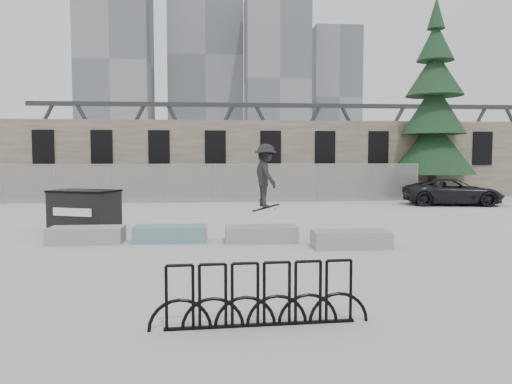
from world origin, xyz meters
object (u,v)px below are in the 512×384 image
at_px(suv, 453,192).
at_px(skateboarder, 266,175).
at_px(planter_offset, 351,238).
at_px(dumpster, 85,211).
at_px(bike_rack, 261,295).
at_px(planter_center_left, 171,233).
at_px(planter_far_left, 87,234).
at_px(spruce_tree, 434,115).
at_px(planter_center_right, 261,233).

xyz_separation_m(suv, skateboarder, (-10.28, -9.52, 1.19)).
bearing_deg(skateboarder, suv, -62.17).
height_order(planter_offset, dumpster, dumpster).
distance_m(planter_offset, suv, 13.76).
height_order(planter_offset, bike_rack, bike_rack).
xyz_separation_m(dumpster, suv, (15.88, 7.62, -0.02)).
bearing_deg(planter_center_left, planter_far_left, -178.61).
relative_size(spruce_tree, suv, 2.44).
bearing_deg(planter_offset, bike_rack, -116.26).
relative_size(dumpster, suv, 0.50).
bearing_deg(planter_offset, planter_center_left, 164.46).
bearing_deg(bike_rack, dumpster, 117.21).
bearing_deg(skateboarder, planter_far_left, 78.00).
bearing_deg(skateboarder, planter_center_right, 143.87).
relative_size(planter_center_left, dumpster, 0.86).
bearing_deg(planter_far_left, skateboarder, 2.95).
height_order(planter_center_left, spruce_tree, spruce_tree).
xyz_separation_m(planter_center_left, bike_rack, (1.90, -7.21, 0.20)).
xyz_separation_m(planter_center_right, suv, (10.46, 9.97, 0.41)).
relative_size(planter_center_left, planter_center_right, 1.00).
distance_m(planter_far_left, planter_center_left, 2.29).
bearing_deg(spruce_tree, planter_center_left, -134.51).
bearing_deg(planter_far_left, bike_rack, -59.64).
distance_m(spruce_tree, suv, 6.13).
bearing_deg(bike_rack, planter_center_left, 104.75).
distance_m(planter_center_left, planter_offset, 4.98).
relative_size(planter_far_left, planter_offset, 1.00).
distance_m(planter_offset, skateboarder, 3.05).
relative_size(planter_offset, dumpster, 0.86).
bearing_deg(planter_far_left, suv, 32.60).
height_order(planter_far_left, dumpster, dumpster).
distance_m(planter_center_right, bike_rack, 7.00).
bearing_deg(dumpster, planter_far_left, -52.66).
bearing_deg(planter_center_left, spruce_tree, 45.49).
distance_m(planter_far_left, planter_offset, 7.21).
distance_m(planter_offset, dumpster, 8.43).
xyz_separation_m(planter_far_left, planter_offset, (7.09, -1.28, 0.00)).
height_order(dumpster, suv, dumpster).
height_order(planter_far_left, suv, suv).
xyz_separation_m(planter_far_left, planter_center_left, (2.29, 0.06, 0.00)).
distance_m(spruce_tree, skateboarder, 18.13).
bearing_deg(dumpster, planter_center_left, -14.05).
relative_size(spruce_tree, skateboarder, 5.91).
relative_size(planter_center_left, planter_offset, 1.00).
xyz_separation_m(planter_far_left, skateboarder, (5.00, 0.26, 1.60)).
height_order(planter_offset, spruce_tree, spruce_tree).
height_order(planter_center_left, dumpster, dumpster).
xyz_separation_m(planter_center_left, dumpster, (-2.89, 2.09, 0.43)).
bearing_deg(dumpster, planter_center_right, -1.44).
height_order(planter_offset, skateboarder, skateboarder).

